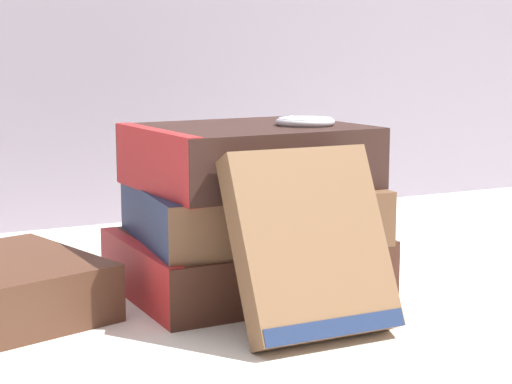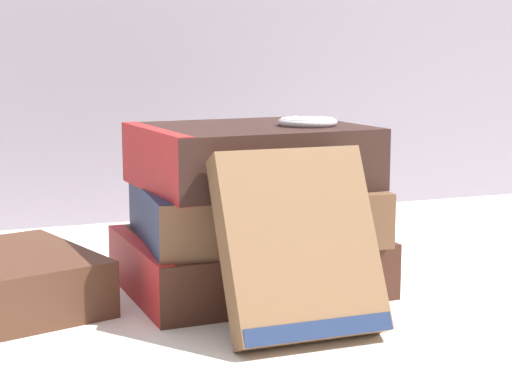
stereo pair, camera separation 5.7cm
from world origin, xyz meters
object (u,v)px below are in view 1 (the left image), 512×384
reading_glasses (156,249)px  book_flat_top (243,156)px  book_leaning_front (312,251)px  pocket_watch (305,122)px  book_flat_bottom (239,262)px  book_flat_middle (245,211)px

reading_glasses → book_flat_top: bearing=-66.2°
book_leaning_front → pocket_watch: 0.14m
book_flat_bottom → pocket_watch: bearing=-29.0°
book_flat_top → pocket_watch: 0.06m
book_flat_bottom → reading_glasses: 0.16m
pocket_watch → book_leaning_front: bearing=-116.3°
book_flat_middle → book_leaning_front: (-0.01, -0.12, -0.01)m
book_leaning_front → pocket_watch: pocket_watch is taller
book_leaning_front → reading_glasses: 0.29m
book_flat_middle → pocket_watch: bearing=-18.9°
book_flat_middle → reading_glasses: (-0.02, 0.16, -0.06)m
book_flat_bottom → book_flat_middle: book_flat_middle is taller
book_flat_bottom → reading_glasses: bearing=95.1°
pocket_watch → book_flat_bottom: bearing=152.6°
book_flat_middle → book_leaning_front: 0.12m
book_flat_middle → book_leaning_front: size_ratio=1.50×
book_flat_top → book_leaning_front: 0.13m
book_flat_middle → book_flat_bottom: bearing=123.2°
pocket_watch → reading_glasses: pocket_watch is taller
book_flat_middle → pocket_watch: pocket_watch is taller
book_leaning_front → book_flat_middle: bearing=87.0°
book_flat_bottom → book_flat_top: size_ratio=1.11×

